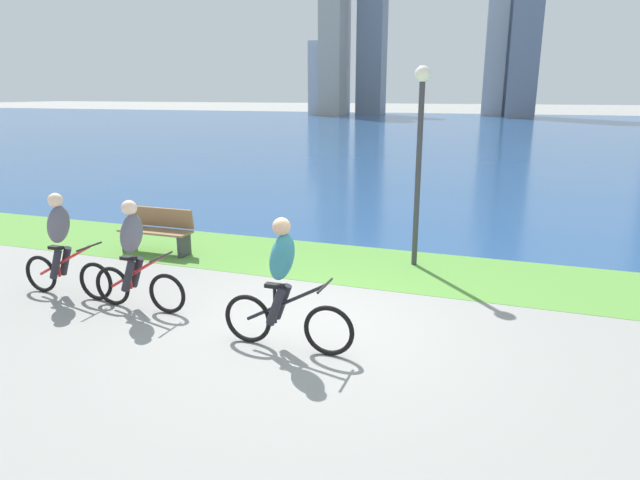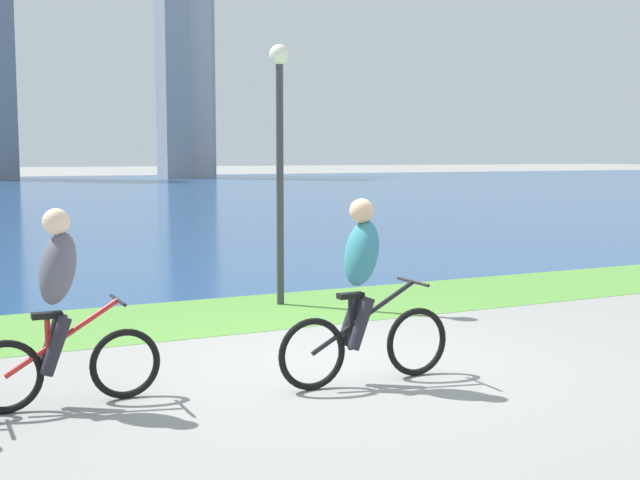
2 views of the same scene
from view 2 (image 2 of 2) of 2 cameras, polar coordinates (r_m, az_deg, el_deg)
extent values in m
plane|color=gray|center=(8.30, 1.34, -8.59)|extent=(300.00, 300.00, 0.00)
cube|color=#59933D|center=(10.95, -5.88, -5.05)|extent=(120.00, 2.42, 0.01)
torus|color=black|center=(7.88, 6.69, -6.99)|extent=(0.65, 0.06, 0.65)
torus|color=black|center=(7.36, -0.54, -7.87)|extent=(0.65, 0.06, 0.65)
cylinder|color=black|center=(7.53, 3.05, -5.32)|extent=(1.06, 0.04, 0.61)
cylinder|color=black|center=(7.47, 2.11, -5.79)|extent=(0.04, 0.04, 0.47)
cube|color=black|center=(7.43, 2.12, -3.85)|extent=(0.24, 0.10, 0.05)
cylinder|color=black|center=(7.74, 6.42, -2.88)|extent=(0.03, 0.52, 0.03)
ellipsoid|color=teal|center=(7.42, 2.87, -0.89)|extent=(0.40, 0.36, 0.65)
sphere|color=#D8AD84|center=(7.39, 2.89, 2.03)|extent=(0.22, 0.22, 0.22)
cylinder|color=#26262D|center=(7.58, 2.12, -5.49)|extent=(0.27, 0.11, 0.49)
cylinder|color=#26262D|center=(7.41, 2.85, -5.76)|extent=(0.27, 0.11, 0.49)
torus|color=black|center=(7.30, -13.27, -8.30)|extent=(0.61, 0.06, 0.61)
torus|color=black|center=(7.16, -20.90, -8.82)|extent=(0.61, 0.06, 0.61)
cylinder|color=red|center=(7.15, -17.31, -6.44)|extent=(0.94, 0.04, 0.59)
cylinder|color=red|center=(7.15, -18.25, -6.89)|extent=(0.04, 0.04, 0.45)
cube|color=black|center=(7.10, -18.31, -4.95)|extent=(0.24, 0.10, 0.05)
cylinder|color=black|center=(7.18, -13.77, -4.05)|extent=(0.03, 0.52, 0.03)
ellipsoid|color=#595966|center=(7.05, -17.64, -1.87)|extent=(0.40, 0.36, 0.65)
sphere|color=beige|center=(7.01, -17.73, 1.21)|extent=(0.22, 0.22, 0.22)
cylinder|color=#26262D|center=(7.25, -17.98, -6.66)|extent=(0.27, 0.11, 0.49)
cylinder|color=#26262D|center=(7.05, -17.75, -6.99)|extent=(0.27, 0.11, 0.49)
cylinder|color=#38383D|center=(11.39, -2.78, 3.80)|extent=(0.10, 0.10, 3.33)
sphere|color=white|center=(11.47, -2.82, 12.64)|extent=(0.28, 0.28, 0.28)
cube|color=#8C939E|center=(77.75, -10.15, 13.06)|extent=(2.27, 3.54, 23.89)
cube|color=#B7B7BC|center=(79.77, -8.54, 12.31)|extent=(2.28, 2.10, 22.26)
cube|color=#8C939E|center=(86.76, -8.19, 13.01)|extent=(2.04, 2.47, 25.95)
camera|label=1|loc=(6.25, 58.98, 12.81)|focal=30.76mm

